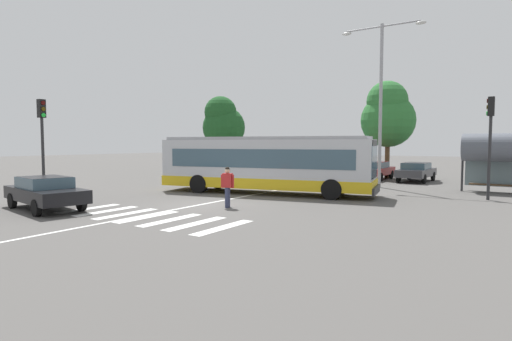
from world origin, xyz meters
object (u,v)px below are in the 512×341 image
(bus_stop_shelter, at_px, (501,149))
(background_tree_right, at_px, (388,115))
(parked_car_teal, at_px, (343,168))
(city_transit_bus, at_px, (265,164))
(pedestrian_crossing_street, at_px, (227,185))
(twin_arm_street_lamp, at_px, (381,88))
(parked_car_silver, at_px, (310,167))
(traffic_light_far_corner, at_px, (490,131))
(parked_car_charcoal, at_px, (416,171))
(background_tree_left, at_px, (223,123))
(foreground_sedan, at_px, (45,191))
(parked_car_red, at_px, (375,169))
(traffic_light_near_corner, at_px, (42,132))

(bus_stop_shelter, xyz_separation_m, background_tree_right, (-7.83, 6.43, 2.49))
(parked_car_teal, height_order, bus_stop_shelter, bus_stop_shelter)
(city_transit_bus, height_order, pedestrian_crossing_street, city_transit_bus)
(city_transit_bus, relative_size, twin_arm_street_lamp, 1.21)
(parked_car_silver, height_order, traffic_light_far_corner, traffic_light_far_corner)
(pedestrian_crossing_street, height_order, parked_car_teal, pedestrian_crossing_street)
(city_transit_bus, relative_size, parked_car_silver, 2.65)
(twin_arm_street_lamp, height_order, background_tree_right, twin_arm_street_lamp)
(parked_car_charcoal, xyz_separation_m, bus_stop_shelter, (5.28, -4.76, 1.65))
(parked_car_teal, relative_size, bus_stop_shelter, 1.21)
(background_tree_right, bearing_deg, traffic_light_far_corner, -52.59)
(twin_arm_street_lamp, relative_size, background_tree_left, 1.38)
(twin_arm_street_lamp, bearing_deg, foreground_sedan, -119.02)
(background_tree_left, bearing_deg, pedestrian_crossing_street, -51.89)
(parked_car_teal, bearing_deg, background_tree_right, 26.75)
(parked_car_charcoal, bearing_deg, foreground_sedan, -115.05)
(foreground_sedan, height_order, parked_car_teal, same)
(city_transit_bus, xyz_separation_m, parked_car_teal, (-0.15, 11.94, -0.82))
(parked_car_red, bearing_deg, bus_stop_shelter, -29.97)
(parked_car_red, bearing_deg, background_tree_right, 76.24)
(parked_car_red, height_order, background_tree_left, background_tree_left)
(bus_stop_shelter, relative_size, twin_arm_street_lamp, 0.38)
(parked_car_teal, xyz_separation_m, traffic_light_near_corner, (-8.12, -19.48, 2.49))
(parked_car_red, distance_m, traffic_light_near_corner, 22.17)
(parked_car_red, bearing_deg, twin_arm_street_lamp, -70.41)
(pedestrian_crossing_street, relative_size, twin_arm_street_lamp, 0.17)
(foreground_sedan, bearing_deg, background_tree_left, 109.51)
(parked_car_charcoal, distance_m, traffic_light_far_corner, 9.88)
(parked_car_red, relative_size, parked_car_charcoal, 0.99)
(city_transit_bus, bearing_deg, foreground_sedan, -115.82)
(pedestrian_crossing_street, xyz_separation_m, parked_car_red, (1.12, 16.81, -0.20))
(traffic_light_far_corner, bearing_deg, background_tree_left, 158.93)
(parked_car_charcoal, distance_m, bus_stop_shelter, 7.30)
(parked_car_charcoal, distance_m, twin_arm_street_lamp, 7.56)
(traffic_light_near_corner, bearing_deg, parked_car_silver, 74.24)
(parked_car_charcoal, relative_size, bus_stop_shelter, 1.21)
(traffic_light_far_corner, bearing_deg, bus_stop_shelter, 84.78)
(parked_car_red, bearing_deg, background_tree_left, 177.70)
(parked_car_silver, relative_size, parked_car_charcoal, 0.99)
(pedestrian_crossing_street, bearing_deg, bus_stop_shelter, 52.21)
(pedestrian_crossing_street, xyz_separation_m, parked_car_charcoal, (4.07, 16.83, -0.20))
(parked_car_red, bearing_deg, traffic_light_near_corner, -118.93)
(foreground_sedan, bearing_deg, parked_car_teal, 78.24)
(twin_arm_street_lamp, bearing_deg, background_tree_left, 160.56)
(traffic_light_near_corner, height_order, background_tree_left, background_tree_left)
(pedestrian_crossing_street, distance_m, twin_arm_street_lamp, 12.95)
(parked_car_red, relative_size, background_tree_left, 0.63)
(city_transit_bus, distance_m, parked_car_teal, 11.97)
(parked_car_charcoal, bearing_deg, twin_arm_street_lamp, -101.45)
(pedestrian_crossing_street, bearing_deg, parked_car_charcoal, 76.41)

